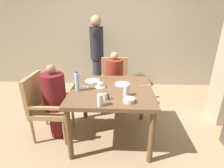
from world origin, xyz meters
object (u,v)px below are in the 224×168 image
at_px(chair_far_side, 114,81).
at_px(diner_in_far_chair, 114,82).
at_px(plate_main_left, 92,81).
at_px(plate_main_right, 122,84).
at_px(bowl_small, 129,100).
at_px(water_bottle, 77,82).
at_px(glass_tall_mid, 100,100).
at_px(teacup_with_saucer, 100,85).
at_px(standing_host, 97,53).
at_px(diner_in_left_chair, 55,101).
at_px(chair_left_side, 46,104).
at_px(glass_tall_near, 126,90).

distance_m(chair_far_side, diner_in_far_chair, 0.15).
xyz_separation_m(plate_main_left, plate_main_right, (0.45, -0.12, 0.00)).
xyz_separation_m(bowl_small, water_bottle, (-0.66, 0.29, 0.10)).
bearing_deg(plate_main_right, glass_tall_mid, -111.52).
height_order(chair_far_side, teacup_with_saucer, chair_far_side).
bearing_deg(bowl_small, glass_tall_mid, -162.34).
distance_m(diner_in_far_chair, plate_main_right, 0.67).
xyz_separation_m(chair_far_side, plate_main_left, (-0.31, -0.65, 0.26)).
distance_m(diner_in_far_chair, standing_host, 0.96).
bearing_deg(diner_in_left_chair, diner_in_far_chair, 44.35).
bearing_deg(plate_main_right, diner_in_left_chair, -170.17).
height_order(teacup_with_saucer, bowl_small, teacup_with_saucer).
xyz_separation_m(diner_in_far_chair, standing_host, (-0.40, 0.81, 0.34)).
bearing_deg(glass_tall_mid, plate_main_left, 105.13).
bearing_deg(teacup_with_saucer, plate_main_left, 122.70).
xyz_separation_m(chair_left_side, standing_host, (0.55, 1.60, 0.39)).
height_order(plate_main_left, teacup_with_saucer, teacup_with_saucer).
xyz_separation_m(plate_main_left, water_bottle, (-0.14, -0.36, 0.12)).
bearing_deg(diner_in_left_chair, bowl_small, -19.67).
bearing_deg(glass_tall_near, plate_main_left, 136.23).
distance_m(chair_far_side, water_bottle, 1.17).
xyz_separation_m(water_bottle, glass_tall_mid, (0.34, -0.39, -0.06)).
bearing_deg(diner_in_far_chair, standing_host, 116.65).
height_order(plate_main_left, plate_main_right, same).
bearing_deg(glass_tall_mid, diner_in_far_chair, 85.21).
bearing_deg(glass_tall_mid, chair_left_side, 150.99).
relative_size(chair_left_side, plate_main_left, 4.34).
bearing_deg(diner_in_far_chair, glass_tall_near, -79.27).
bearing_deg(glass_tall_near, bowl_small, -79.88).
bearing_deg(glass_tall_near, chair_left_side, 170.35).
height_order(plate_main_left, glass_tall_mid, glass_tall_mid).
bearing_deg(teacup_with_saucer, plate_main_right, 20.39).
distance_m(glass_tall_near, glass_tall_mid, 0.40).
height_order(standing_host, teacup_with_saucer, standing_host).
xyz_separation_m(chair_far_side, standing_host, (-0.40, 0.66, 0.39)).
bearing_deg(bowl_small, standing_host, 107.58).
bearing_deg(bowl_small, chair_left_side, 162.59).
relative_size(standing_host, plate_main_left, 7.74).
distance_m(diner_in_left_chair, diner_in_far_chair, 1.13).
height_order(chair_far_side, diner_in_far_chair, diner_in_far_chair).
bearing_deg(diner_in_left_chair, plate_main_left, 29.26).
bearing_deg(bowl_small, teacup_with_saucer, 132.17).
relative_size(water_bottle, glass_tall_near, 1.94).
height_order(diner_in_far_chair, bowl_small, diner_in_far_chair).
bearing_deg(teacup_with_saucer, water_bottle, -155.72).
xyz_separation_m(chair_far_side, glass_tall_near, (0.19, -1.13, 0.32)).
bearing_deg(water_bottle, plate_main_left, 68.84).
height_order(standing_host, bowl_small, standing_host).
xyz_separation_m(diner_in_far_chair, glass_tall_mid, (-0.11, -1.26, 0.27)).
relative_size(chair_far_side, glass_tall_near, 6.83).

